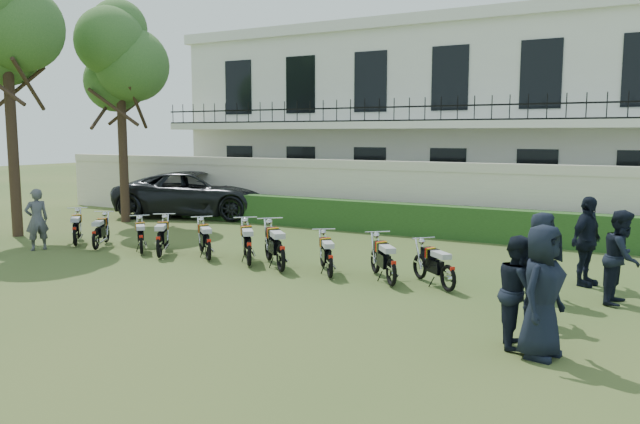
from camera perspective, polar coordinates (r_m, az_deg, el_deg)
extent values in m
plane|color=#345220|center=(14.32, -6.85, -5.78)|extent=(100.00, 100.00, 0.00)
cube|color=beige|center=(21.07, 5.99, 1.14)|extent=(30.00, 0.30, 2.00)
cube|color=beige|center=(20.98, 6.03, 4.26)|extent=(30.00, 0.35, 0.30)
cube|color=#1F4017|center=(20.02, 7.70, -0.64)|extent=(18.00, 0.60, 1.00)
cube|color=white|center=(26.58, 11.21, 7.68)|extent=(20.00, 8.00, 7.00)
cube|color=white|center=(26.88, 11.41, 15.59)|extent=(20.40, 8.40, 0.40)
cube|color=white|center=(22.16, 7.41, 7.89)|extent=(20.00, 1.40, 0.25)
cube|color=black|center=(21.58, 6.79, 9.51)|extent=(20.00, 0.05, 0.05)
cube|color=black|center=(21.56, 6.77, 8.32)|extent=(20.00, 0.05, 0.05)
cube|color=black|center=(26.52, -7.31, 3.65)|extent=(1.30, 0.12, 2.20)
cube|color=black|center=(26.54, -7.43, 11.21)|extent=(1.30, 0.12, 2.20)
cube|color=black|center=(24.86, -1.73, 3.47)|extent=(1.30, 0.12, 2.20)
cube|color=black|center=(24.88, -1.76, 11.54)|extent=(1.30, 0.12, 2.20)
cube|color=black|center=(23.46, 4.59, 3.24)|extent=(1.30, 0.12, 2.20)
cube|color=black|center=(23.49, 4.67, 11.79)|extent=(1.30, 0.12, 2.20)
cube|color=black|center=(22.39, 11.59, 2.93)|extent=(1.30, 0.12, 2.20)
cube|color=black|center=(22.41, 11.82, 11.89)|extent=(1.30, 0.12, 2.20)
cube|color=black|center=(21.67, 19.18, 2.54)|extent=(1.30, 0.12, 2.20)
cube|color=black|center=(21.70, 19.56, 11.79)|extent=(1.30, 0.12, 2.20)
cube|color=black|center=(21.36, 27.12, 2.09)|extent=(1.30, 0.12, 2.20)
cylinder|color=#473323|center=(21.57, -26.31, 5.84)|extent=(0.32, 0.32, 5.95)
sphere|color=#345F26|center=(21.59, -25.75, 14.94)|extent=(2.60, 2.60, 2.60)
sphere|color=#345F26|center=(22.38, -26.96, 13.03)|extent=(2.20, 2.20, 2.20)
cylinder|color=#473323|center=(23.71, -17.57, 5.45)|extent=(0.32, 0.32, 5.25)
sphere|color=#345F26|center=(23.68, -16.80, 12.75)|extent=(2.60, 2.60, 2.60)
sphere|color=#345F26|center=(24.42, -18.25, 11.28)|extent=(2.20, 2.20, 2.20)
sphere|color=#345F26|center=(23.50, -18.66, 14.57)|extent=(2.40, 2.40, 2.40)
sphere|color=#345F26|center=(23.99, -17.96, 15.70)|extent=(2.00, 2.00, 2.00)
torus|color=black|center=(18.40, -21.63, -2.44)|extent=(0.48, 0.47, 0.58)
torus|color=black|center=(19.62, -21.33, -1.86)|extent=(0.48, 0.47, 0.58)
cube|color=black|center=(18.94, -21.51, -1.74)|extent=(0.49, 0.49, 0.29)
cube|color=black|center=(19.12, -21.49, -0.88)|extent=(0.48, 0.48, 0.21)
cube|color=red|center=(19.12, -21.49, -0.86)|extent=(0.17, 0.27, 0.22)
cube|color=#DCB00B|center=(19.07, -21.50, -0.88)|extent=(0.15, 0.25, 0.22)
cube|color=#B2B2B2|center=(18.65, -21.61, -0.96)|extent=(0.53, 0.53, 0.11)
cylinder|color=silver|center=(19.39, -21.45, 0.07)|extent=(0.42, 0.43, 0.03)
torus|color=black|center=(17.64, -20.29, -2.82)|extent=(0.38, 0.51, 0.56)
torus|color=black|center=(18.77, -19.38, -2.20)|extent=(0.38, 0.51, 0.56)
cube|color=black|center=(18.14, -19.87, -2.10)|extent=(0.42, 0.51, 0.27)
cube|color=black|center=(18.30, -19.75, -1.23)|extent=(0.43, 0.47, 0.20)
cube|color=red|center=(18.30, -19.75, -1.20)|extent=(0.20, 0.24, 0.21)
cube|color=#DCB00B|center=(18.25, -19.79, -1.23)|extent=(0.18, 0.23, 0.21)
cube|color=#B2B2B2|center=(17.86, -20.11, -1.33)|extent=(0.47, 0.54, 0.11)
cylinder|color=silver|center=(18.55, -19.56, -0.26)|extent=(0.47, 0.33, 0.03)
torus|color=black|center=(16.61, -15.98, -3.27)|extent=(0.45, 0.43, 0.54)
torus|color=black|center=(17.75, -16.07, -2.62)|extent=(0.45, 0.43, 0.54)
cube|color=black|center=(17.11, -16.04, -2.52)|extent=(0.47, 0.45, 0.27)
cube|color=black|center=(17.27, -16.08, -1.62)|extent=(0.45, 0.44, 0.20)
cube|color=red|center=(17.27, -16.08, -1.59)|extent=(0.16, 0.25, 0.20)
cube|color=#DCB00B|center=(17.22, -16.08, -1.62)|extent=(0.14, 0.24, 0.20)
cube|color=#B2B2B2|center=(16.83, -16.05, -1.72)|extent=(0.50, 0.49, 0.11)
cylinder|color=silver|center=(17.52, -16.13, -0.62)|extent=(0.39, 0.41, 0.03)
torus|color=black|center=(15.91, -14.79, -3.59)|extent=(0.42, 0.54, 0.60)
torus|color=black|center=(17.15, -14.19, -2.80)|extent=(0.42, 0.54, 0.60)
cube|color=black|center=(16.45, -14.52, -2.71)|extent=(0.46, 0.54, 0.29)
cube|color=black|center=(16.63, -14.44, -1.68)|extent=(0.46, 0.51, 0.21)
cube|color=red|center=(16.63, -14.44, -1.65)|extent=(0.21, 0.26, 0.22)
cube|color=#DCB00B|center=(16.57, -14.47, -1.68)|extent=(0.19, 0.25, 0.22)
cube|color=#B2B2B2|center=(16.15, -14.68, -1.81)|extent=(0.50, 0.57, 0.12)
cylinder|color=silver|center=(16.90, -14.33, -0.54)|extent=(0.49, 0.37, 0.03)
torus|color=black|center=(15.35, -9.85, -3.87)|extent=(0.49, 0.46, 0.58)
torus|color=black|center=(16.55, -10.49, -3.08)|extent=(0.49, 0.46, 0.58)
cube|color=black|center=(15.88, -10.17, -2.98)|extent=(0.50, 0.48, 0.29)
cube|color=black|center=(16.05, -10.30, -1.94)|extent=(0.48, 0.47, 0.21)
cube|color=red|center=(16.05, -10.30, -1.91)|extent=(0.17, 0.27, 0.22)
cube|color=#DCB00B|center=(15.99, -10.27, -1.94)|extent=(0.14, 0.26, 0.22)
cube|color=#B2B2B2|center=(15.58, -10.06, -2.07)|extent=(0.54, 0.52, 0.11)
cylinder|color=silver|center=(16.31, -10.48, -0.79)|extent=(0.41, 0.44, 0.03)
torus|color=black|center=(14.49, -6.34, -4.39)|extent=(0.46, 0.53, 0.62)
torus|color=black|center=(15.77, -6.69, -3.45)|extent=(0.46, 0.53, 0.62)
cube|color=black|center=(15.05, -6.51, -3.37)|extent=(0.49, 0.54, 0.30)
cube|color=black|center=(15.23, -6.59, -2.20)|extent=(0.49, 0.52, 0.22)
cube|color=red|center=(15.23, -6.59, -2.17)|extent=(0.21, 0.28, 0.23)
cube|color=#DCB00B|center=(15.17, -6.58, -2.20)|extent=(0.18, 0.26, 0.23)
cube|color=#B2B2B2|center=(14.73, -6.46, -2.36)|extent=(0.54, 0.58, 0.12)
cylinder|color=silver|center=(15.51, -6.69, -0.91)|extent=(0.49, 0.41, 0.03)
torus|color=black|center=(13.74, -2.96, -4.92)|extent=(0.53, 0.53, 0.65)
torus|color=black|center=(15.07, -4.17, -3.85)|extent=(0.53, 0.53, 0.65)
cube|color=black|center=(14.32, -3.55, -3.77)|extent=(0.55, 0.55, 0.32)
cube|color=black|center=(14.51, -3.77, -2.47)|extent=(0.54, 0.54, 0.24)
cube|color=red|center=(14.50, -3.77, -2.43)|extent=(0.20, 0.30, 0.25)
cube|color=#DCB00B|center=(14.44, -3.72, -2.47)|extent=(0.17, 0.28, 0.25)
cube|color=#B2B2B2|center=(13.98, -3.31, -2.66)|extent=(0.60, 0.60, 0.13)
cylinder|color=silver|center=(14.79, -4.07, -1.04)|extent=(0.47, 0.48, 0.03)
torus|color=black|center=(13.22, 1.27, -5.59)|extent=(0.40, 0.50, 0.56)
torus|color=black|center=(14.38, 0.57, -4.55)|extent=(0.40, 0.50, 0.56)
cube|color=black|center=(13.73, 0.94, -4.53)|extent=(0.43, 0.50, 0.27)
cube|color=black|center=(13.88, 0.81, -3.36)|extent=(0.44, 0.47, 0.20)
cube|color=red|center=(13.88, 0.81, -3.32)|extent=(0.20, 0.25, 0.21)
cube|color=#DCB00B|center=(13.83, 0.85, -3.36)|extent=(0.18, 0.23, 0.21)
cube|color=#B2B2B2|center=(13.43, 1.09, -3.56)|extent=(0.48, 0.54, 0.11)
cylinder|color=silver|center=(14.12, 0.65, -2.04)|extent=(0.46, 0.35, 0.03)
torus|color=black|center=(12.57, 7.36, -6.26)|extent=(0.44, 0.51, 0.59)
torus|color=black|center=(13.74, 5.78, -5.08)|extent=(0.44, 0.51, 0.59)
cube|color=black|center=(13.08, 6.61, -5.07)|extent=(0.47, 0.52, 0.29)
cube|color=black|center=(13.23, 6.35, -3.78)|extent=(0.47, 0.49, 0.21)
cube|color=red|center=(13.23, 6.35, -3.74)|extent=(0.20, 0.26, 0.22)
cube|color=#DCB00B|center=(13.18, 6.42, -3.78)|extent=(0.17, 0.25, 0.22)
cube|color=#B2B2B2|center=(12.78, 6.96, -4.01)|extent=(0.51, 0.55, 0.12)
cylinder|color=silver|center=(13.47, 5.99, -2.33)|extent=(0.46, 0.39, 0.03)
torus|color=black|center=(12.41, 13.04, -6.63)|extent=(0.47, 0.43, 0.56)
torus|color=black|center=(13.40, 10.33, -5.54)|extent=(0.47, 0.43, 0.56)
cube|color=black|center=(12.83, 11.75, -5.51)|extent=(0.48, 0.46, 0.27)
cube|color=black|center=(12.96, 11.30, -4.26)|extent=(0.47, 0.45, 0.20)
cube|color=red|center=(12.96, 11.30, -4.22)|extent=(0.16, 0.26, 0.21)
cube|color=#DCB00B|center=(12.91, 11.42, -4.27)|extent=(0.13, 0.25, 0.21)
cube|color=#B2B2B2|center=(12.57, 12.36, -4.47)|extent=(0.52, 0.50, 0.11)
cylinder|color=silver|center=(13.16, 10.68, -2.86)|extent=(0.39, 0.43, 0.03)
imported|color=black|center=(24.66, -11.05, 1.62)|extent=(6.89, 4.75, 1.75)
imported|color=#5B5C61|center=(18.84, -24.48, -0.63)|extent=(0.60, 0.72, 1.71)
imported|color=black|center=(9.48, 19.63, -6.86)|extent=(0.83, 1.06, 1.93)
imported|color=black|center=(9.88, 17.75, -6.92)|extent=(0.86, 0.98, 1.70)
imported|color=black|center=(11.19, 18.91, -5.54)|extent=(0.64, 1.02, 1.61)
imported|color=black|center=(12.70, 19.58, -3.86)|extent=(0.61, 0.88, 1.72)
imported|color=black|center=(13.02, 25.87, -3.74)|extent=(0.79, 0.95, 1.79)
imported|color=black|center=(14.25, 23.18, -2.47)|extent=(0.81, 1.21, 1.90)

